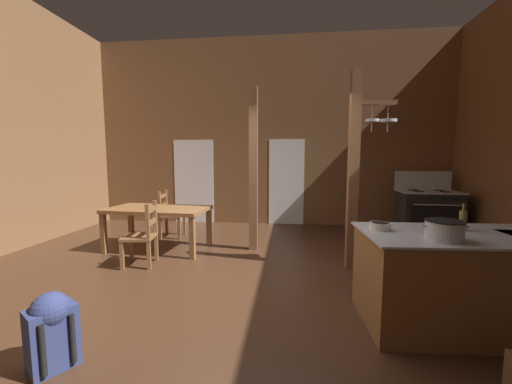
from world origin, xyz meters
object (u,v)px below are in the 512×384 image
Objects in this scene: stove_range at (427,212)px; ladderback_chair_by_post at (143,236)px; kitchen_island at (480,281)px; backpack at (51,328)px; dining_table at (158,213)px; ladderback_chair_near_window at (170,215)px; stockpot_on_counter at (444,230)px; bottle_tall_on_counter at (463,220)px; mixing_bowl_on_counter at (380,226)px.

stove_range is 5.54m from ladderback_chair_by_post.
kitchen_island is 3.70× the size of backpack.
dining_table is 2.96× the size of backpack.
ladderback_chair_near_window is at bearing 99.50° from backpack.
stockpot_on_counter reaches higher than backpack.
stove_range reaches higher than dining_table.
bottle_tall_on_counter is at bearing -16.12° from ladderback_chair_by_post.
kitchen_island is 0.58m from bottle_tall_on_counter.
stove_range is 5.31m from ladderback_chair_near_window.
ladderback_chair_near_window is 1.00× the size of ladderback_chair_by_post.
ladderback_chair_by_post is at bearing 100.04° from backpack.
ladderback_chair_near_window is 4.35m from mixing_bowl_on_counter.
backpack is 3.67m from bottle_tall_on_counter.
backpack is at bearing -135.40° from stove_range.
stove_range is at bearing 44.60° from backpack.
stove_range is 6.49m from backpack.
stockpot_on_counter is at bearing -150.98° from kitchen_island.
ladderback_chair_by_post is 4.02m from bottle_tall_on_counter.
ladderback_chair_near_window is 4.95m from bottle_tall_on_counter.
stockpot_on_counter reaches higher than ladderback_chair_near_window.
dining_table is (-4.06, 2.03, 0.20)m from kitchen_island.
ladderback_chair_near_window reaches higher than kitchen_island.
kitchen_island is 3.68m from backpack.
mixing_bowl_on_counter is (2.65, 1.05, 0.62)m from backpack.
ladderback_chair_near_window is 2.51× the size of stockpot_on_counter.
ladderback_chair_near_window is (-5.27, -0.71, -0.03)m from stove_range.
stockpot_on_counter is 1.90× the size of mixing_bowl_on_counter.
dining_table is at bearing 99.55° from backpack.
kitchen_island is 1.02m from mixing_bowl_on_counter.
stove_range is at bearing 7.67° from ladderback_chair_near_window.
dining_table is at bearing 148.19° from mixing_bowl_on_counter.
kitchen_island is 5.82× the size of stockpot_on_counter.
stockpot_on_counter reaches higher than ladderback_chair_by_post.
backpack is at bearing -80.45° from dining_table.
ladderback_chair_by_post is 3.30m from mixing_bowl_on_counter.
ladderback_chair_near_window is at bearing 146.08° from bottle_tall_on_counter.
mixing_bowl_on_counter is 0.79m from bottle_tall_on_counter.
bottle_tall_on_counter is (-0.11, 0.13, 0.55)m from kitchen_island.
stove_range is 1.39× the size of ladderback_chair_near_window.
bottle_tall_on_counter is (3.83, -1.11, 0.55)m from ladderback_chair_by_post.
bottle_tall_on_counter is (3.94, -1.90, 0.35)m from dining_table.
backpack is 3.00× the size of mixing_bowl_on_counter.
dining_table is 1.86× the size of ladderback_chair_by_post.
dining_table is (-5.13, -1.55, 0.17)m from stove_range.
stove_range reaches higher than ladderback_chair_near_window.
ladderback_chair_by_post is 2.25m from backpack.
backpack is at bearing -167.02° from stockpot_on_counter.
dining_table is at bearing 147.40° from stockpot_on_counter.
ladderback_chair_near_window is 4.78× the size of mixing_bowl_on_counter.
kitchen_island is at bearing 15.29° from backpack.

